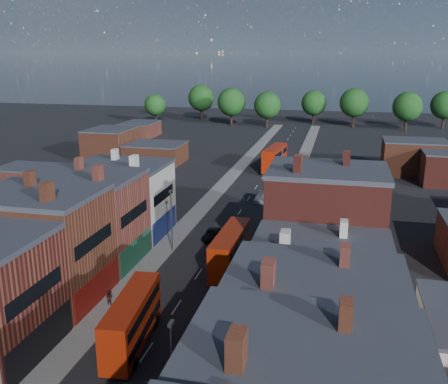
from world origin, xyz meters
The scene contains 13 objects.
pavement_west centered at (-6.50, 50.00, 0.06)m, with size 3.00×200.00×0.12m, color gray.
pavement_east centered at (6.50, 50.00, 0.06)m, with size 3.00×200.00×0.12m, color gray.
terrace_east centered at (14.00, 0.00, 6.29)m, with size 12.00×80.00×12.59m, color maroon.
lamp_post_1 centered at (5.20, 0.00, 4.70)m, with size 0.25×0.70×8.12m.
lamp_post_2 centered at (-5.20, 30.00, 4.70)m, with size 0.25×0.70×8.12m.
lamp_post_3 centered at (5.20, 60.00, 4.70)m, with size 0.25×0.70×8.12m.
bus_0 centered at (-1.57, 8.85, 2.45)m, with size 3.47×10.70×4.54m.
bus_1 centered at (3.34, 26.03, 2.57)m, with size 3.01×11.10×4.77m.
bus_2 centered at (1.50, 78.80, 2.79)m, with size 4.05×12.20×5.17m.
car_2 centered at (-1.20, 35.34, 0.66)m, with size 2.18×4.74×1.32m, color black.
car_3 centered at (2.31, 54.81, 0.66)m, with size 1.86×4.56×1.32m, color silver.
ped_1 centered at (-6.73, 14.90, 0.90)m, with size 0.76×0.42×1.57m, color #3C1819.
ped_3 centered at (5.30, 14.52, 1.03)m, with size 1.07×0.49×1.82m, color #544E48.
Camera 1 is at (14.94, -26.79, 24.60)m, focal length 40.00 mm.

